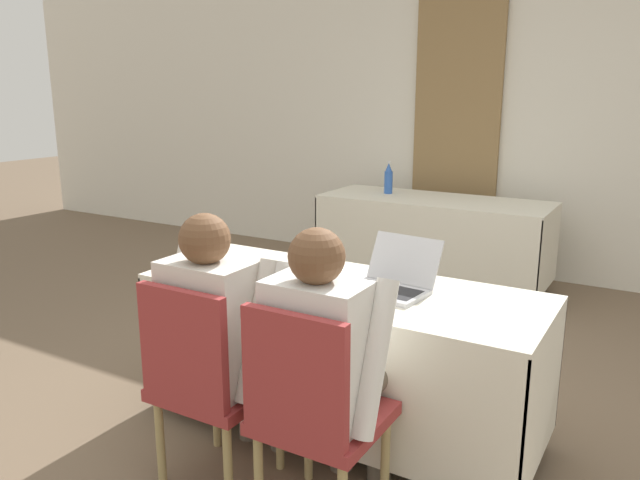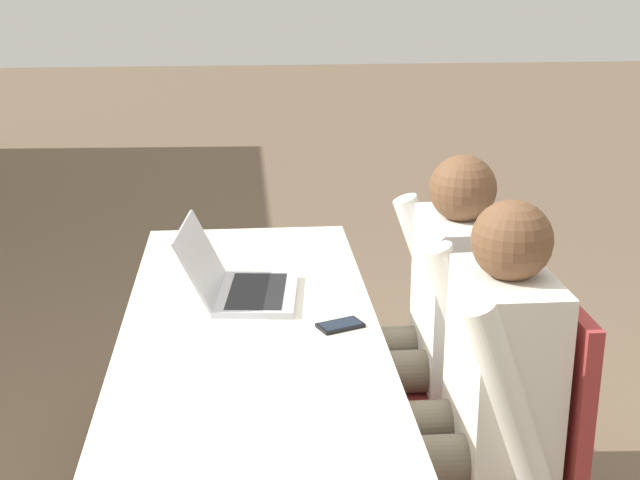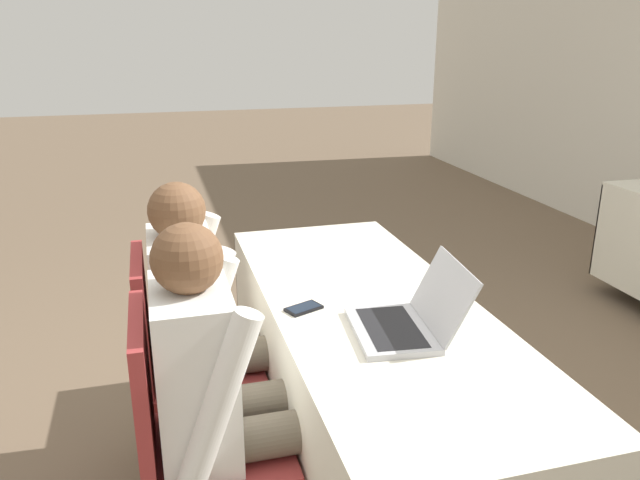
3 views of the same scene
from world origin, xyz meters
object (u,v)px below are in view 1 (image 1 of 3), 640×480
(chair_near_left, at_px, (206,378))
(person_white_shirt, at_px, (327,358))
(laptop, at_px, (391,282))
(water_bottle, at_px, (388,179))
(cell_phone, at_px, (311,298))
(person_checkered_shirt, at_px, (221,332))
(chair_near_right, at_px, (313,409))

(chair_near_left, bearing_deg, person_white_shirt, -168.31)
(laptop, xyz_separation_m, person_white_shirt, (0.01, -0.59, -0.13))
(laptop, relative_size, water_bottle, 1.36)
(cell_phone, relative_size, person_checkered_shirt, 0.12)
(cell_phone, xyz_separation_m, water_bottle, (-0.86, 2.69, 0.12))
(water_bottle, bearing_deg, chair_near_left, -78.61)
(chair_near_right, distance_m, person_checkered_shirt, 0.53)
(water_bottle, height_order, person_white_shirt, person_white_shirt)
(chair_near_right, bearing_deg, chair_near_left, 0.00)
(chair_near_left, bearing_deg, water_bottle, -78.61)
(water_bottle, xyz_separation_m, chair_near_left, (0.63, -3.11, -0.37))
(person_checkered_shirt, distance_m, person_white_shirt, 0.50)
(water_bottle, distance_m, chair_near_left, 3.19)
(laptop, xyz_separation_m, chair_near_left, (-0.49, -0.69, -0.29))
(laptop, height_order, chair_near_left, laptop)
(person_checkered_shirt, bearing_deg, water_bottle, -78.23)
(laptop, xyz_separation_m, chair_near_right, (0.01, -0.69, -0.29))
(cell_phone, xyz_separation_m, chair_near_right, (0.26, -0.42, -0.25))
(chair_near_left, relative_size, person_white_shirt, 0.77)
(cell_phone, xyz_separation_m, person_white_shirt, (0.26, -0.31, -0.09))
(person_checkered_shirt, bearing_deg, cell_phone, -127.25)
(laptop, relative_size, person_white_shirt, 0.32)
(chair_near_left, bearing_deg, cell_phone, -119.80)
(cell_phone, distance_m, chair_near_right, 0.55)
(laptop, bearing_deg, chair_near_right, -83.05)
(chair_near_right, xyz_separation_m, person_white_shirt, (0.00, 0.10, 0.16))
(chair_near_right, distance_m, person_white_shirt, 0.19)
(laptop, relative_size, chair_near_left, 0.42)
(laptop, bearing_deg, person_white_shirt, -82.89)
(water_bottle, height_order, person_checkered_shirt, person_checkered_shirt)
(water_bottle, bearing_deg, chair_near_right, -70.15)
(cell_phone, distance_m, water_bottle, 2.83)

